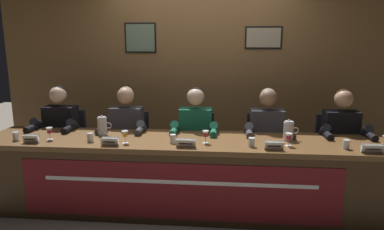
{
  "coord_description": "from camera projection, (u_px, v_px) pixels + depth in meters",
  "views": [
    {
      "loc": [
        0.3,
        -3.31,
        1.69
      ],
      "look_at": [
        0.0,
        0.0,
        0.99
      ],
      "focal_mm": 32.21,
      "sensor_mm": 36.0,
      "label": 1
    }
  ],
  "objects": [
    {
      "name": "juice_glass_right",
      "position": [
        289.0,
        137.0,
        3.21
      ],
      "size": [
        0.06,
        0.06,
        0.12
      ],
      "color": "white",
      "rests_on": "conference_table"
    },
    {
      "name": "panelist_left",
      "position": [
        125.0,
        132.0,
        3.88
      ],
      "size": [
        0.51,
        0.48,
        1.21
      ],
      "color": "black",
      "rests_on": "ground_plane"
    },
    {
      "name": "chair_right",
      "position": [
        264.0,
        154.0,
        3.99
      ],
      "size": [
        0.44,
        0.45,
        0.88
      ],
      "color": "black",
      "rests_on": "ground_plane"
    },
    {
      "name": "nameplate_center",
      "position": [
        186.0,
        143.0,
        3.18
      ],
      "size": [
        0.18,
        0.06,
        0.08
      ],
      "color": "white",
      "rests_on": "conference_table"
    },
    {
      "name": "juice_glass_far_left",
      "position": [
        49.0,
        131.0,
        3.42
      ],
      "size": [
        0.06,
        0.06,
        0.12
      ],
      "color": "white",
      "rests_on": "conference_table"
    },
    {
      "name": "panelist_far_right",
      "position": [
        342.0,
        138.0,
        3.67
      ],
      "size": [
        0.51,
        0.48,
        1.21
      ],
      "color": "black",
      "rests_on": "ground_plane"
    },
    {
      "name": "chair_far_left",
      "position": [
        68.0,
        149.0,
        4.2
      ],
      "size": [
        0.44,
        0.45,
        0.88
      ],
      "color": "black",
      "rests_on": "ground_plane"
    },
    {
      "name": "ground_plane",
      "position": [
        192.0,
        208.0,
        3.6
      ],
      "size": [
        12.0,
        12.0,
        0.0
      ],
      "primitive_type": "plane",
      "color": "gray"
    },
    {
      "name": "panelist_far_left",
      "position": [
        58.0,
        131.0,
        3.95
      ],
      "size": [
        0.51,
        0.48,
        1.21
      ],
      "color": "black",
      "rests_on": "ground_plane"
    },
    {
      "name": "water_cup_left",
      "position": [
        90.0,
        138.0,
        3.36
      ],
      "size": [
        0.06,
        0.06,
        0.08
      ],
      "color": "silver",
      "rests_on": "conference_table"
    },
    {
      "name": "nameplate_right",
      "position": [
        274.0,
        146.0,
        3.1
      ],
      "size": [
        0.17,
        0.06,
        0.08
      ],
      "color": "white",
      "rests_on": "conference_table"
    },
    {
      "name": "water_cup_far_right",
      "position": [
        346.0,
        145.0,
        3.13
      ],
      "size": [
        0.06,
        0.06,
        0.08
      ],
      "color": "silver",
      "rests_on": "conference_table"
    },
    {
      "name": "wall_back_panelled",
      "position": [
        201.0,
        72.0,
        4.65
      ],
      "size": [
        5.44,
        0.14,
        2.6
      ],
      "color": "brown",
      "rests_on": "ground_plane"
    },
    {
      "name": "juice_glass_center",
      "position": [
        206.0,
        135.0,
        3.3
      ],
      "size": [
        0.06,
        0.06,
        0.12
      ],
      "color": "white",
      "rests_on": "conference_table"
    },
    {
      "name": "juice_glass_left",
      "position": [
        125.0,
        135.0,
        3.3
      ],
      "size": [
        0.06,
        0.06,
        0.12
      ],
      "color": "white",
      "rests_on": "conference_table"
    },
    {
      "name": "chair_left",
      "position": [
        131.0,
        150.0,
        4.13
      ],
      "size": [
        0.44,
        0.45,
        0.88
      ],
      "color": "black",
      "rests_on": "ground_plane"
    },
    {
      "name": "nameplate_far_left",
      "position": [
        31.0,
        139.0,
        3.32
      ],
      "size": [
        0.15,
        0.06,
        0.08
      ],
      "color": "white",
      "rests_on": "conference_table"
    },
    {
      "name": "water_cup_right",
      "position": [
        252.0,
        143.0,
        3.2
      ],
      "size": [
        0.06,
        0.06,
        0.08
      ],
      "color": "silver",
      "rests_on": "conference_table"
    },
    {
      "name": "water_cup_far_left",
      "position": [
        16.0,
        137.0,
        3.41
      ],
      "size": [
        0.06,
        0.06,
        0.08
      ],
      "color": "silver",
      "rests_on": "conference_table"
    },
    {
      "name": "water_cup_center",
      "position": [
        173.0,
        139.0,
        3.32
      ],
      "size": [
        0.06,
        0.06,
        0.08
      ],
      "color": "silver",
      "rests_on": "conference_table"
    },
    {
      "name": "water_pitcher_left_side",
      "position": [
        102.0,
        126.0,
        3.61
      ],
      "size": [
        0.15,
        0.1,
        0.21
      ],
      "color": "silver",
      "rests_on": "conference_table"
    },
    {
      "name": "panelist_center",
      "position": [
        195.0,
        134.0,
        3.81
      ],
      "size": [
        0.51,
        0.48,
        1.21
      ],
      "color": "black",
      "rests_on": "ground_plane"
    },
    {
      "name": "nameplate_far_right",
      "position": [
        372.0,
        149.0,
        3.01
      ],
      "size": [
        0.19,
        0.06,
        0.08
      ],
      "color": "white",
      "rests_on": "conference_table"
    },
    {
      "name": "panelist_right",
      "position": [
        267.0,
        136.0,
        3.74
      ],
      "size": [
        0.51,
        0.48,
        1.21
      ],
      "color": "black",
      "rests_on": "ground_plane"
    },
    {
      "name": "nameplate_left",
      "position": [
        110.0,
        141.0,
        3.23
      ],
      "size": [
        0.17,
        0.06,
        0.08
      ],
      "color": "white",
      "rests_on": "conference_table"
    },
    {
      "name": "chair_center",
      "position": [
        196.0,
        152.0,
        4.06
      ],
      "size": [
        0.44,
        0.45,
        0.88
      ],
      "color": "black",
      "rests_on": "ground_plane"
    },
    {
      "name": "chair_far_right",
      "position": [
        334.0,
        156.0,
        3.92
      ],
      "size": [
        0.44,
        0.45,
        0.88
      ],
      "color": "black",
      "rests_on": "ground_plane"
    },
    {
      "name": "conference_table",
      "position": [
        191.0,
        165.0,
        3.38
      ],
      "size": [
        4.24,
        0.76,
        0.74
      ],
      "color": "brown",
      "rests_on": "ground_plane"
    },
    {
      "name": "water_pitcher_right_side",
      "position": [
        289.0,
        131.0,
        3.41
      ],
      "size": [
        0.15,
        0.1,
        0.21
      ],
      "color": "silver",
      "rests_on": "conference_table"
    }
  ]
}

